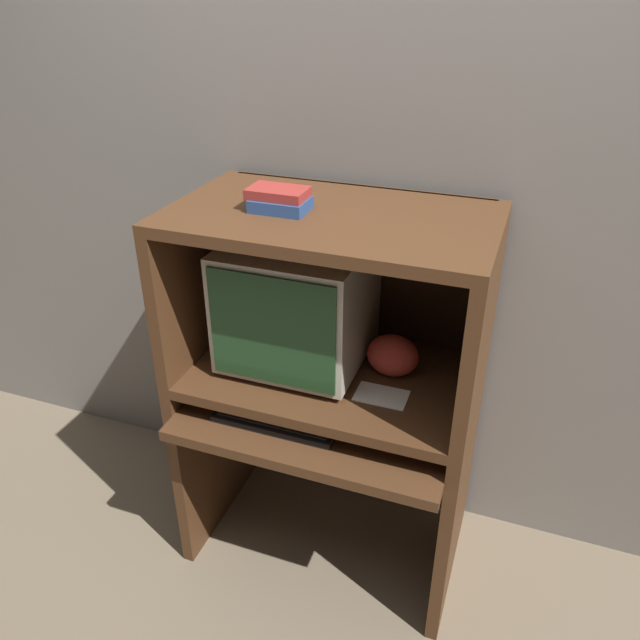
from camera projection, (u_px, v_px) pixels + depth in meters
ground_plane at (302, 597)px, 2.19m from camera, size 12.00×12.00×0.00m
wall_back at (366, 185)px, 2.07m from camera, size 6.00×0.06×2.60m
desk_base at (325, 462)px, 2.18m from camera, size 0.95×0.65×0.68m
desk_monitor_shelf at (330, 376)px, 2.05m from camera, size 0.95×0.57×0.10m
hutch_upper at (335, 264)px, 1.89m from camera, size 0.95×0.57×0.54m
crt_monitor at (298, 302)px, 2.00m from camera, size 0.44×0.42×0.41m
keyboard at (277, 419)px, 1.96m from camera, size 0.40×0.14×0.03m
mouse at (352, 436)px, 1.88m from camera, size 0.06×0.04×0.03m
snack_bag at (393, 356)px, 1.99m from camera, size 0.17×0.13×0.14m
book_stack at (279, 199)px, 1.78m from camera, size 0.17×0.12×0.06m
paper_card at (381, 396)px, 1.91m from camera, size 0.16×0.10×0.00m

